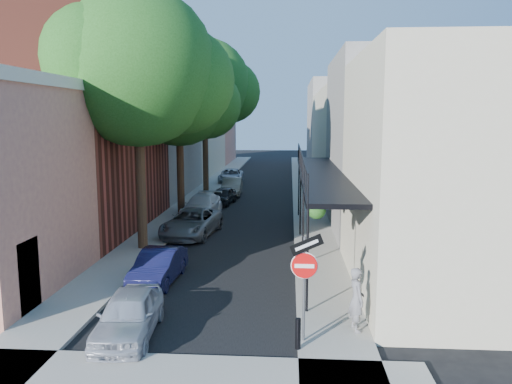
% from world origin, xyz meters
% --- Properties ---
extents(ground, '(160.00, 160.00, 0.00)m').
position_xyz_m(ground, '(0.00, 0.00, 0.00)').
color(ground, black).
rests_on(ground, ground).
extents(road_surface, '(6.00, 64.00, 0.01)m').
position_xyz_m(road_surface, '(0.00, 30.00, 0.01)').
color(road_surface, black).
rests_on(road_surface, ground).
extents(sidewalk_left, '(2.00, 64.00, 0.12)m').
position_xyz_m(sidewalk_left, '(-4.00, 30.00, 0.06)').
color(sidewalk_left, gray).
rests_on(sidewalk_left, ground).
extents(sidewalk_right, '(2.00, 64.00, 0.12)m').
position_xyz_m(sidewalk_right, '(4.00, 30.00, 0.06)').
color(sidewalk_right, gray).
rests_on(sidewalk_right, ground).
extents(sidewalk_cross, '(12.00, 2.00, 0.12)m').
position_xyz_m(sidewalk_cross, '(0.00, -1.00, 0.06)').
color(sidewalk_cross, gray).
rests_on(sidewalk_cross, ground).
extents(buildings_left, '(10.10, 59.10, 12.00)m').
position_xyz_m(buildings_left, '(-9.30, 28.76, 4.94)').
color(buildings_left, tan).
rests_on(buildings_left, ground).
extents(buildings_right, '(9.80, 55.00, 10.00)m').
position_xyz_m(buildings_right, '(8.99, 29.49, 4.42)').
color(buildings_right, beige).
rests_on(buildings_right, ground).
extents(sign_post, '(0.89, 0.17, 2.99)m').
position_xyz_m(sign_post, '(3.16, 0.97, 2.04)').
color(sign_post, '#595B60').
rests_on(sign_post, ground).
extents(bollard, '(0.14, 0.14, 0.80)m').
position_xyz_m(bollard, '(3.00, 0.50, 0.52)').
color(bollard, black).
rests_on(bollard, sidewalk_right).
extents(oak_near, '(7.48, 6.80, 11.42)m').
position_xyz_m(oak_near, '(-3.37, 10.26, 7.88)').
color(oak_near, '#351F15').
rests_on(oak_near, ground).
extents(oak_mid, '(6.60, 6.00, 10.20)m').
position_xyz_m(oak_mid, '(-3.42, 18.23, 7.06)').
color(oak_mid, '#351F15').
rests_on(oak_mid, ground).
extents(oak_far, '(7.70, 7.00, 11.90)m').
position_xyz_m(oak_far, '(-3.35, 27.27, 8.26)').
color(oak_far, '#351F15').
rests_on(oak_far, ground).
extents(parked_car_a, '(1.74, 3.75, 1.24)m').
position_xyz_m(parked_car_a, '(-1.55, 1.16, 0.62)').
color(parked_car_a, '#A2A8B4').
rests_on(parked_car_a, ground).
extents(parked_car_b, '(1.43, 3.70, 1.20)m').
position_xyz_m(parked_car_b, '(-1.92, 5.61, 0.60)').
color(parked_car_b, '#111337').
rests_on(parked_car_b, ground).
extents(parked_car_c, '(2.76, 5.00, 1.33)m').
position_xyz_m(parked_car_c, '(-2.13, 12.85, 0.66)').
color(parked_car_c, slate).
rests_on(parked_car_c, ground).
extents(parked_car_d, '(2.17, 4.63, 1.31)m').
position_xyz_m(parked_car_d, '(-2.50, 17.81, 0.65)').
color(parked_car_d, silver).
rests_on(parked_car_d, ground).
extents(parked_car_e, '(1.80, 3.56, 1.16)m').
position_xyz_m(parked_car_e, '(-1.80, 22.07, 0.58)').
color(parked_car_e, black).
rests_on(parked_car_e, ground).
extents(parked_car_f, '(1.58, 4.13, 1.34)m').
position_xyz_m(parked_car_f, '(-1.64, 26.12, 0.67)').
color(parked_car_f, slate).
rests_on(parked_car_f, ground).
extents(parked_car_g, '(2.28, 4.64, 1.27)m').
position_xyz_m(parked_car_g, '(-2.58, 33.48, 0.63)').
color(parked_car_g, '#979DAB').
rests_on(parked_car_g, ground).
extents(pedestrian, '(0.56, 0.72, 1.77)m').
position_xyz_m(pedestrian, '(4.60, 1.72, 1.00)').
color(pedestrian, slate).
rests_on(pedestrian, sidewalk_right).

